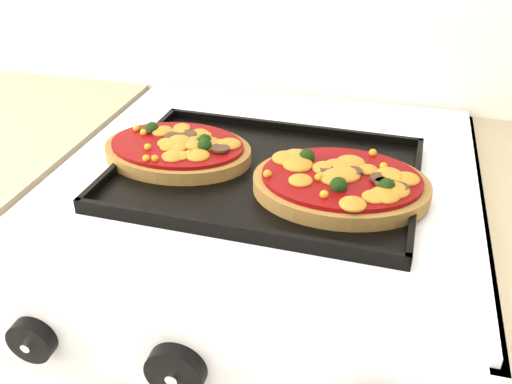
% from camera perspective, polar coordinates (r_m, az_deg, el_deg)
% --- Properties ---
extents(control_panel, '(0.60, 0.02, 0.09)m').
position_cam_1_polar(control_panel, '(0.62, -6.27, -16.21)').
color(control_panel, white).
rests_on(control_panel, stove).
extents(knob_left, '(0.05, 0.02, 0.05)m').
position_cam_1_polar(knob_left, '(0.67, -21.48, -13.61)').
color(knob_left, black).
rests_on(knob_left, control_panel).
extents(knob_center, '(0.06, 0.02, 0.06)m').
position_cam_1_polar(knob_center, '(0.61, -8.03, -17.30)').
color(knob_center, black).
rests_on(knob_center, control_panel).
extents(baking_tray, '(0.42, 0.31, 0.02)m').
position_cam_1_polar(baking_tray, '(0.79, 0.93, 1.94)').
color(baking_tray, black).
rests_on(baking_tray, stove).
extents(pizza_left, '(0.22, 0.16, 0.03)m').
position_cam_1_polar(pizza_left, '(0.83, -7.87, 4.37)').
color(pizza_left, olive).
rests_on(pizza_left, baking_tray).
extents(pizza_right, '(0.24, 0.19, 0.03)m').
position_cam_1_polar(pizza_right, '(0.74, 8.50, 1.03)').
color(pizza_right, olive).
rests_on(pizza_right, baking_tray).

